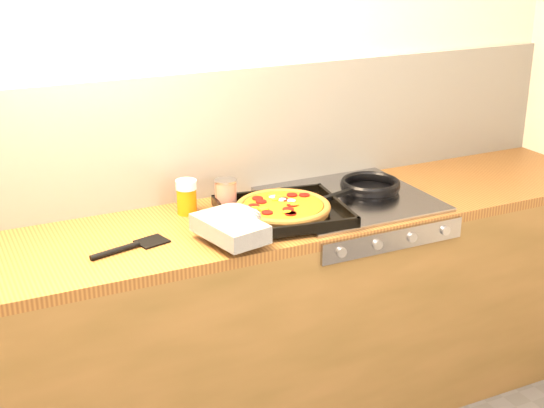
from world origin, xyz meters
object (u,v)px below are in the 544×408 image
frying_pan (369,186)px  juice_glass (187,197)px  pizza_on_tray (268,213)px  tomato_can (226,195)px

frying_pan → juice_glass: 0.74m
pizza_on_tray → tomato_can: (-0.07, 0.22, 0.01)m
pizza_on_tray → juice_glass: juice_glass is taller
pizza_on_tray → juice_glass: bearing=132.9°
frying_pan → juice_glass: bearing=170.0°
pizza_on_tray → frying_pan: 0.52m
juice_glass → pizza_on_tray: bearing=-47.1°
pizza_on_tray → tomato_can: tomato_can is taller
pizza_on_tray → juice_glass: 0.33m
pizza_on_tray → frying_pan: (0.50, 0.11, -0.01)m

